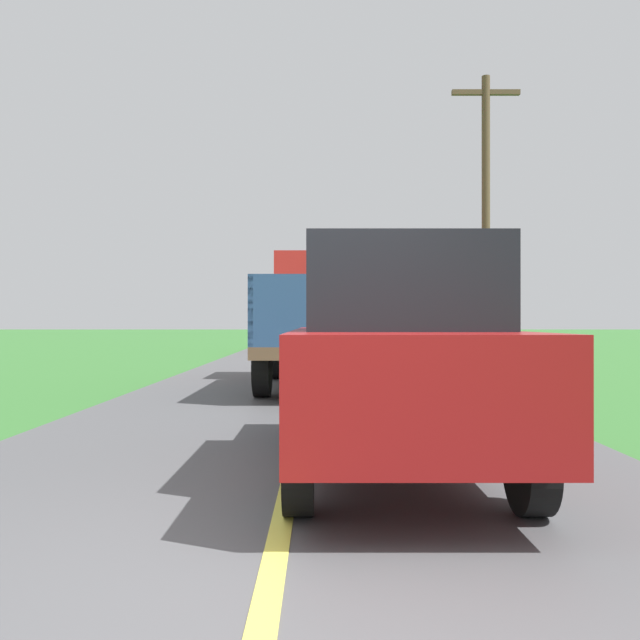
{
  "coord_description": "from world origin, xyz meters",
  "views": [
    {
      "loc": [
        0.24,
        -3.04,
        1.37
      ],
      "look_at": [
        0.19,
        11.94,
        1.4
      ],
      "focal_mm": 34.8,
      "sensor_mm": 36.0,
      "label": 1
    }
  ],
  "objects_px": {
    "following_car": "(395,356)",
    "banana_truck_far": "(329,319)",
    "banana_truck_near": "(326,316)",
    "utility_pole_roadside": "(488,216)"
  },
  "relations": [
    {
      "from": "banana_truck_near",
      "to": "banana_truck_far",
      "type": "distance_m",
      "value": 15.19
    },
    {
      "from": "banana_truck_far",
      "to": "utility_pole_roadside",
      "type": "distance_m",
      "value": 13.82
    },
    {
      "from": "banana_truck_far",
      "to": "following_car",
      "type": "height_order",
      "value": "banana_truck_far"
    },
    {
      "from": "banana_truck_far",
      "to": "utility_pole_roadside",
      "type": "relative_size",
      "value": 0.79
    },
    {
      "from": "utility_pole_roadside",
      "to": "following_car",
      "type": "xyz_separation_m",
      "value": [
        -3.43,
        -9.78,
        -2.86
      ]
    },
    {
      "from": "banana_truck_near",
      "to": "utility_pole_roadside",
      "type": "relative_size",
      "value": 0.79
    },
    {
      "from": "following_car",
      "to": "banana_truck_far",
      "type": "bearing_deg",
      "value": 90.74
    },
    {
      "from": "banana_truck_near",
      "to": "following_car",
      "type": "relative_size",
      "value": 1.42
    },
    {
      "from": "banana_truck_near",
      "to": "utility_pole_roadside",
      "type": "distance_m",
      "value": 5.13
    },
    {
      "from": "banana_truck_near",
      "to": "banana_truck_far",
      "type": "xyz_separation_m",
      "value": [
        0.25,
        15.19,
        -0.0
      ]
    }
  ]
}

